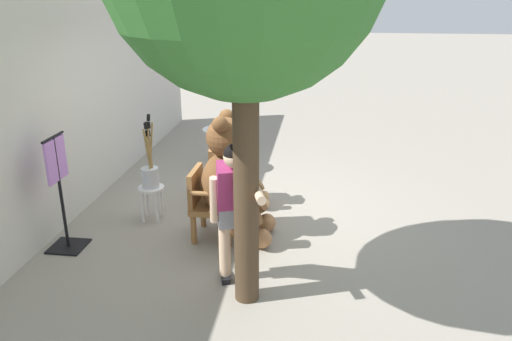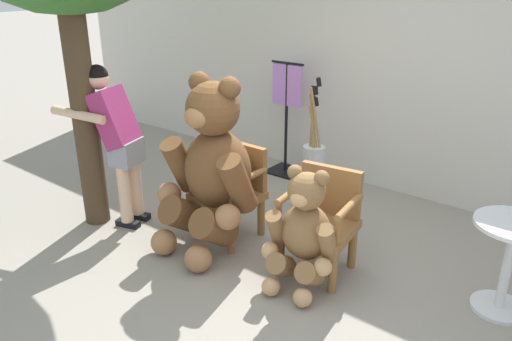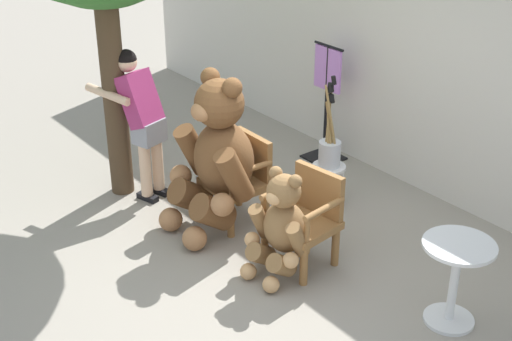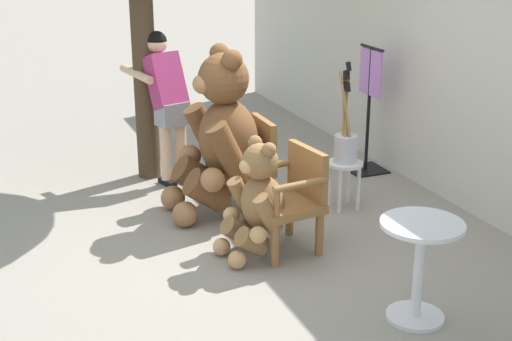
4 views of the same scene
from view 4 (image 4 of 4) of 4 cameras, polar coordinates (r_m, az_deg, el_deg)
ground_plane at (r=6.27m, az=-2.75°, el=-5.09°), size 60.00×60.00×0.00m
back_wall at (r=6.98m, az=16.20°, el=8.75°), size 10.00×0.16×2.80m
wooden_chair_left at (r=6.67m, az=-0.75°, el=0.70°), size 0.57×0.53×0.86m
wooden_chair_right at (r=5.83m, az=2.70°, el=-2.11°), size 0.62×0.59×0.86m
teddy_bear_large at (r=6.49m, az=-2.95°, el=2.94°), size 0.93×0.88×1.56m
teddy_bear_small at (r=5.70m, az=0.08°, el=-2.38°), size 0.60×0.59×0.99m
person_visitor at (r=7.32m, az=-7.16°, el=5.98°), size 0.71×0.62×1.55m
white_stool at (r=6.75m, az=7.10°, el=-0.17°), size 0.34×0.34×0.46m
brush_bucket at (r=6.65m, az=7.19°, el=2.41°), size 0.22×0.22×0.96m
round_side_table at (r=4.93m, az=12.95°, el=-6.97°), size 0.56×0.56×0.72m
clothing_display_stand at (r=7.72m, az=9.01°, el=5.06°), size 0.44×0.40×1.36m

